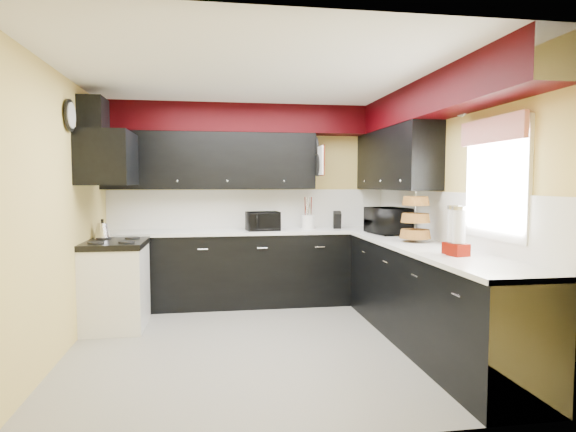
% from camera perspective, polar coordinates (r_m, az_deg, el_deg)
% --- Properties ---
extents(ground, '(3.60, 3.60, 0.00)m').
position_cam_1_polar(ground, '(4.76, -2.75, -14.80)').
color(ground, gray).
rests_on(ground, ground).
extents(wall_back, '(3.60, 0.06, 2.50)m').
position_cam_1_polar(wall_back, '(6.30, -4.53, 1.41)').
color(wall_back, '#E0C666').
rests_on(wall_back, ground).
extents(wall_right, '(0.06, 3.60, 2.50)m').
position_cam_1_polar(wall_right, '(5.03, 18.03, 0.58)').
color(wall_right, '#E0C666').
rests_on(wall_right, ground).
extents(wall_left, '(0.06, 3.60, 2.50)m').
position_cam_1_polar(wall_left, '(4.68, -25.29, 0.15)').
color(wall_left, '#E0C666').
rests_on(wall_left, ground).
extents(ceiling, '(3.60, 3.60, 0.06)m').
position_cam_1_polar(ceiling, '(4.61, -2.86, 16.11)').
color(ceiling, white).
rests_on(ceiling, wall_back).
extents(cab_back, '(3.60, 0.60, 0.90)m').
position_cam_1_polar(cab_back, '(6.10, -4.27, -6.25)').
color(cab_back, black).
rests_on(cab_back, ground).
extents(cab_right, '(0.60, 3.00, 0.90)m').
position_cam_1_polar(cab_right, '(4.75, 16.20, -9.35)').
color(cab_right, black).
rests_on(cab_right, ground).
extents(counter_back, '(3.62, 0.64, 0.04)m').
position_cam_1_polar(counter_back, '(6.03, -4.30, -1.85)').
color(counter_back, white).
rests_on(counter_back, cab_back).
extents(counter_right, '(0.64, 3.02, 0.04)m').
position_cam_1_polar(counter_right, '(4.66, 16.32, -3.72)').
color(counter_right, white).
rests_on(counter_right, cab_right).
extents(splash_back, '(3.60, 0.02, 0.50)m').
position_cam_1_polar(splash_back, '(6.30, -4.52, 0.86)').
color(splash_back, white).
rests_on(splash_back, counter_back).
extents(splash_right, '(0.02, 3.60, 0.50)m').
position_cam_1_polar(splash_right, '(5.03, 17.91, -0.11)').
color(splash_right, white).
rests_on(splash_right, counter_right).
extents(upper_back, '(2.60, 0.35, 0.70)m').
position_cam_1_polar(upper_back, '(6.11, -9.14, 6.45)').
color(upper_back, black).
rests_on(upper_back, wall_back).
extents(upper_right, '(0.35, 1.80, 0.70)m').
position_cam_1_polar(upper_right, '(5.78, 12.53, 6.55)').
color(upper_right, black).
rests_on(upper_right, wall_right).
extents(soffit_back, '(3.60, 0.36, 0.35)m').
position_cam_1_polar(soffit_back, '(6.17, -4.46, 11.36)').
color(soffit_back, black).
rests_on(soffit_back, wall_back).
extents(soffit_right, '(0.36, 3.24, 0.35)m').
position_cam_1_polar(soffit_right, '(4.85, 17.35, 13.22)').
color(soffit_right, black).
rests_on(soffit_right, wall_right).
extents(stove, '(0.60, 0.75, 0.86)m').
position_cam_1_polar(stove, '(5.44, -19.71, -7.93)').
color(stove, white).
rests_on(stove, ground).
extents(cooktop, '(0.62, 0.77, 0.06)m').
position_cam_1_polar(cooktop, '(5.37, -19.83, -3.12)').
color(cooktop, black).
rests_on(cooktop, stove).
extents(hood, '(0.50, 0.78, 0.55)m').
position_cam_1_polar(hood, '(5.35, -20.59, 6.39)').
color(hood, black).
rests_on(hood, wall_left).
extents(hood_duct, '(0.24, 0.40, 0.40)m').
position_cam_1_polar(hood_duct, '(5.41, -22.07, 10.79)').
color(hood_duct, black).
rests_on(hood_duct, wall_left).
extents(window, '(0.03, 0.86, 0.96)m').
position_cam_1_polar(window, '(4.23, 23.46, 3.90)').
color(window, white).
rests_on(window, wall_right).
extents(valance, '(0.04, 0.88, 0.20)m').
position_cam_1_polar(valance, '(4.22, 22.97, 9.35)').
color(valance, red).
rests_on(valance, wall_right).
extents(pan_top, '(0.03, 0.22, 0.40)m').
position_cam_1_polar(pan_top, '(6.19, 3.29, 8.32)').
color(pan_top, black).
rests_on(pan_top, upper_back).
extents(pan_mid, '(0.03, 0.28, 0.46)m').
position_cam_1_polar(pan_mid, '(6.04, 3.54, 6.05)').
color(pan_mid, black).
rests_on(pan_mid, upper_back).
extents(pan_low, '(0.03, 0.24, 0.42)m').
position_cam_1_polar(pan_low, '(6.30, 3.03, 5.69)').
color(pan_low, black).
rests_on(pan_low, upper_back).
extents(cut_board, '(0.03, 0.26, 0.35)m').
position_cam_1_polar(cut_board, '(5.93, 3.88, 6.57)').
color(cut_board, white).
rests_on(cut_board, upper_back).
extents(baskets, '(0.27, 0.27, 0.50)m').
position_cam_1_polar(baskets, '(4.96, 14.87, -0.22)').
color(baskets, brown).
rests_on(baskets, upper_right).
extents(clock, '(0.03, 0.30, 0.30)m').
position_cam_1_polar(clock, '(4.94, -24.43, 10.81)').
color(clock, black).
rests_on(clock, wall_left).
extents(deco_plate, '(0.03, 0.24, 0.24)m').
position_cam_1_polar(deco_plate, '(4.75, 19.92, 12.43)').
color(deco_plate, white).
rests_on(deco_plate, wall_right).
extents(toaster_oven, '(0.43, 0.37, 0.23)m').
position_cam_1_polar(toaster_oven, '(5.96, -2.98, -0.61)').
color(toaster_oven, black).
rests_on(toaster_oven, counter_back).
extents(microwave, '(0.44, 0.59, 0.30)m').
position_cam_1_polar(microwave, '(5.67, 11.80, -0.56)').
color(microwave, black).
rests_on(microwave, counter_right).
extents(utensil_crock, '(0.21, 0.21, 0.18)m').
position_cam_1_polar(utensil_crock, '(6.14, 2.40, -0.71)').
color(utensil_crock, white).
rests_on(utensil_crock, counter_back).
extents(knife_block, '(0.12, 0.15, 0.21)m').
position_cam_1_polar(knife_block, '(6.22, 5.84, -0.51)').
color(knife_block, black).
rests_on(knife_block, counter_back).
extents(kettle, '(0.22, 0.22, 0.17)m').
position_cam_1_polar(kettle, '(5.66, -21.13, -1.64)').
color(kettle, silver).
rests_on(kettle, cooktop).
extents(dispenser_a, '(0.16, 0.16, 0.37)m').
position_cam_1_polar(dispenser_a, '(4.11, 19.56, -1.93)').
color(dispenser_a, '#6E0800').
rests_on(dispenser_a, counter_right).
extents(dispenser_b, '(0.16, 0.16, 0.37)m').
position_cam_1_polar(dispenser_b, '(4.19, 19.09, -1.78)').
color(dispenser_b, '#590D0F').
rests_on(dispenser_b, counter_right).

